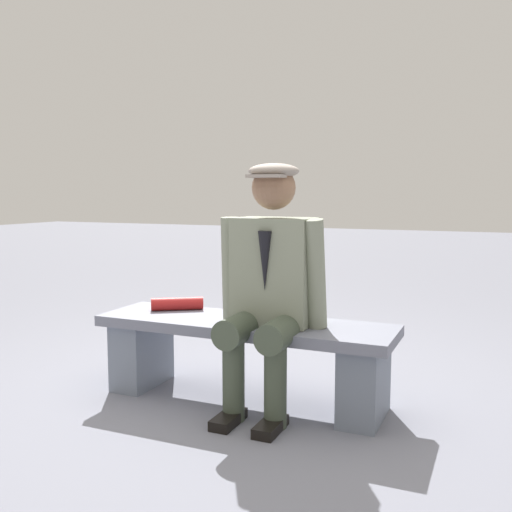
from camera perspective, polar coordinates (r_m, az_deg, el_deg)
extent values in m
plane|color=gray|center=(3.24, -1.19, -14.07)|extent=(30.00, 30.00, 0.00)
cube|color=slate|center=(3.12, -1.21, -6.88)|extent=(1.62, 0.46, 0.06)
cube|color=slate|center=(2.97, 10.67, -12.09)|extent=(0.19, 0.39, 0.39)
cube|color=slate|center=(3.49, -11.20, -9.33)|extent=(0.19, 0.39, 0.39)
cube|color=gray|center=(2.99, 1.88, -1.45)|extent=(0.40, 0.26, 0.55)
cylinder|color=#1E2338|center=(2.97, 1.89, 3.24)|extent=(0.22, 0.22, 0.06)
cone|color=black|center=(2.86, 0.88, -0.52)|extent=(0.07, 0.07, 0.30)
sphere|color=#8C664C|center=(2.95, 1.76, 6.76)|extent=(0.22, 0.22, 0.22)
ellipsoid|color=gray|center=(2.95, 1.77, 8.40)|extent=(0.26, 0.26, 0.08)
cube|color=gray|center=(2.85, 1.01, 7.91)|extent=(0.18, 0.10, 0.02)
cylinder|color=#414B3B|center=(2.88, 2.94, -7.33)|extent=(0.15, 0.46, 0.15)
cylinder|color=#414B3B|center=(2.82, 1.93, -12.36)|extent=(0.11, 0.11, 0.45)
cube|color=black|center=(2.84, 1.45, -16.53)|extent=(0.10, 0.24, 0.05)
cylinder|color=gray|center=(2.88, 5.89, -1.79)|extent=(0.12, 0.18, 0.56)
cylinder|color=#414B3B|center=(2.96, -1.12, -6.94)|extent=(0.15, 0.46, 0.15)
cylinder|color=#414B3B|center=(2.91, -2.24, -11.80)|extent=(0.11, 0.11, 0.45)
cube|color=black|center=(2.92, -2.75, -15.84)|extent=(0.10, 0.24, 0.05)
cylinder|color=gray|center=(3.05, -2.46, -1.31)|extent=(0.11, 0.13, 0.55)
cylinder|color=#B21E1E|center=(3.40, -7.80, -4.70)|extent=(0.29, 0.22, 0.07)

